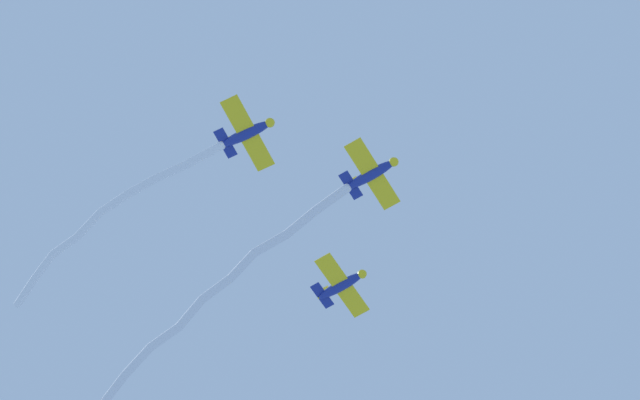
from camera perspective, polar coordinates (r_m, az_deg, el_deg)
airplane_lead at (r=74.03m, az=3.15°, el=1.58°), size 5.02×6.06×1.59m
smoke_trail_lead at (r=78.59m, az=-6.19°, el=-5.55°), size 20.39×20.57×2.63m
airplane_left_wing at (r=78.35m, az=1.33°, el=-5.15°), size 5.05×6.02×1.59m
airplane_right_wing at (r=73.20m, az=-4.40°, el=4.03°), size 4.88×6.24×1.59m
smoke_trail_right_wing at (r=80.02m, az=-12.92°, el=-1.25°), size 19.11×17.93×4.61m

